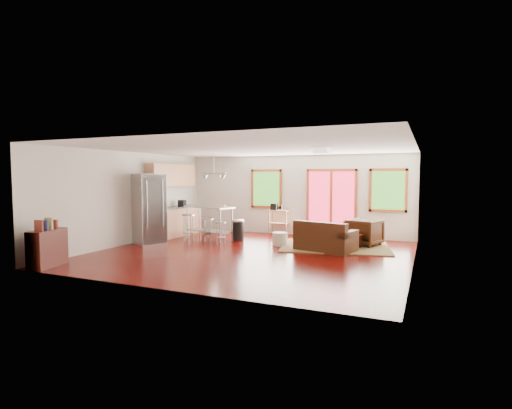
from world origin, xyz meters
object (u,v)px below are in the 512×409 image
at_px(rug, 335,246).
at_px(refrigerator, 148,209).
at_px(kitchen_cart, 278,213).
at_px(loveseat, 325,239).
at_px(coffee_table, 342,235).
at_px(ottoman, 321,236).
at_px(armchair, 365,231).
at_px(island, 209,217).

relative_size(rug, refrigerator, 1.42).
bearing_deg(kitchen_cart, loveseat, -47.63).
height_order(coffee_table, ottoman, ottoman).
height_order(ottoman, kitchen_cart, kitchen_cart).
bearing_deg(ottoman, coffee_table, -37.75).
bearing_deg(armchair, coffee_table, 67.77).
xyz_separation_m(coffee_table, island, (-3.99, -0.18, 0.36)).
bearing_deg(armchair, loveseat, 76.38).
relative_size(refrigerator, kitchen_cart, 1.95).
bearing_deg(rug, refrigerator, -163.73).
relative_size(coffee_table, kitchen_cart, 1.08).
bearing_deg(rug, island, -176.61).
xyz_separation_m(ottoman, refrigerator, (-4.54, -2.00, 0.79)).
relative_size(armchair, refrigerator, 0.41).
distance_m(armchair, ottoman, 1.24).
height_order(refrigerator, island, refrigerator).
distance_m(rug, ottoman, 0.76).
height_order(loveseat, refrigerator, refrigerator).
distance_m(rug, armchair, 0.95).
distance_m(loveseat, kitchen_cart, 3.18).
xyz_separation_m(refrigerator, kitchen_cart, (2.82, 3.10, -0.30)).
xyz_separation_m(loveseat, coffee_table, (0.31, 0.67, 0.03)).
bearing_deg(coffee_table, refrigerator, -164.71).
bearing_deg(coffee_table, kitchen_cart, 145.74).
relative_size(loveseat, ottoman, 2.61).
distance_m(rug, island, 3.86).
distance_m(coffee_table, island, 4.01).
distance_m(coffee_table, kitchen_cart, 2.97).
relative_size(ottoman, kitchen_cart, 0.61).
bearing_deg(refrigerator, armchair, 43.41).
bearing_deg(island, ottoman, 12.77).
bearing_deg(kitchen_cart, armchair, -20.68).
distance_m(loveseat, refrigerator, 5.05).
relative_size(rug, ottoman, 4.57).
xyz_separation_m(loveseat, ottoman, (-0.41, 1.23, -0.10)).
height_order(loveseat, coffee_table, loveseat).
relative_size(ottoman, refrigerator, 0.31).
relative_size(refrigerator, island, 1.16).
distance_m(ottoman, island, 3.39).
bearing_deg(refrigerator, ottoman, 48.09).
bearing_deg(loveseat, rug, 95.29).
height_order(coffee_table, island, island).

